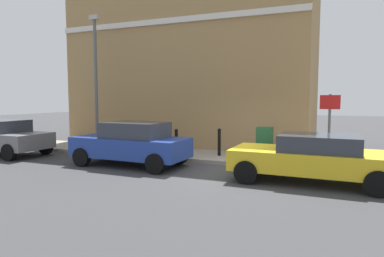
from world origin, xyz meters
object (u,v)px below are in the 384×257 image
(bollard_near_cabinet, at_px, (219,141))
(car_grey, at_px, (0,137))
(car_yellow, at_px, (313,157))
(street_sign, at_px, (329,119))
(car_blue, at_px, (132,143))
(bollard_far_kerb, at_px, (176,142))
(utility_cabinet, at_px, (264,144))
(lamppost, at_px, (96,76))

(bollard_near_cabinet, bearing_deg, car_grey, 105.71)
(car_yellow, relative_size, street_sign, 1.87)
(car_blue, height_order, street_sign, street_sign)
(bollard_near_cabinet, bearing_deg, car_blue, 134.47)
(bollard_far_kerb, bearing_deg, car_yellow, -107.99)
(car_yellow, relative_size, bollard_near_cabinet, 4.13)
(car_blue, relative_size, utility_cabinet, 3.51)
(car_blue, relative_size, car_grey, 0.92)
(street_sign, bearing_deg, car_yellow, 167.27)
(bollard_near_cabinet, bearing_deg, lamppost, 90.69)
(lamppost, bearing_deg, car_blue, -125.01)
(car_blue, xyz_separation_m, street_sign, (1.57, -6.25, 0.88))
(utility_cabinet, relative_size, bollard_far_kerb, 1.11)
(bollard_far_kerb, xyz_separation_m, lamppost, (0.77, 4.23, 2.60))
(utility_cabinet, bearing_deg, lamppost, 89.75)
(utility_cabinet, xyz_separation_m, lamppost, (0.03, 7.36, 2.62))
(car_grey, xyz_separation_m, bollard_far_kerb, (1.60, -7.28, -0.04))
(car_yellow, bearing_deg, car_blue, -0.01)
(car_blue, bearing_deg, bollard_far_kerb, -121.81)
(car_yellow, xyz_separation_m, bollard_near_cabinet, (2.43, 3.49, -0.00))
(car_blue, bearing_deg, bollard_near_cabinet, -134.08)
(car_grey, bearing_deg, lamppost, -140.76)
(utility_cabinet, xyz_separation_m, bollard_near_cabinet, (0.10, 1.73, 0.02))
(car_yellow, relative_size, lamppost, 0.75)
(bollard_far_kerb, xyz_separation_m, street_sign, (0.07, -5.26, 0.96))
(car_blue, relative_size, lamppost, 0.71)
(car_yellow, height_order, utility_cabinet, car_yellow)
(car_grey, bearing_deg, car_blue, -177.70)
(car_blue, distance_m, car_grey, 6.30)
(car_blue, relative_size, street_sign, 1.75)
(street_sign, relative_size, lamppost, 0.40)
(car_yellow, distance_m, car_blue, 5.87)
(car_yellow, xyz_separation_m, lamppost, (2.36, 9.12, 2.59))
(car_grey, xyz_separation_m, lamppost, (2.38, -3.05, 2.56))
(lamppost, bearing_deg, car_grey, 127.88)
(street_sign, bearing_deg, lamppost, 85.76)
(bollard_far_kerb, height_order, lamppost, lamppost)
(car_yellow, distance_m, street_sign, 1.95)
(car_grey, xyz_separation_m, bollard_near_cabinet, (2.44, -8.68, -0.04))
(car_yellow, height_order, bollard_near_cabinet, car_yellow)
(car_yellow, xyz_separation_m, bollard_far_kerb, (1.59, 4.89, -0.00))
(car_blue, distance_m, bollard_near_cabinet, 3.34)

